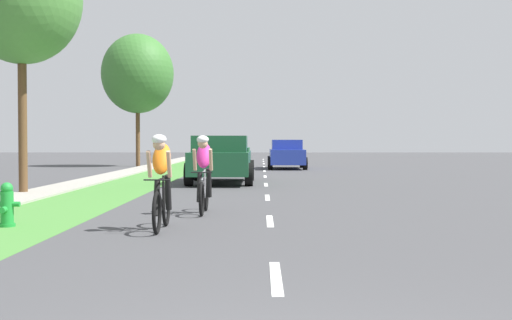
{
  "coord_description": "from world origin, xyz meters",
  "views": [
    {
      "loc": [
        -0.16,
        -3.58,
        1.48
      ],
      "look_at": [
        -0.32,
        17.31,
        0.87
      ],
      "focal_mm": 47.23,
      "sensor_mm": 36.0,
      "label": 1
    }
  ],
  "objects": [
    {
      "name": "cyclist_trailing",
      "position": [
        -1.32,
        9.97,
        0.81
      ],
      "size": [
        0.42,
        1.72,
        1.58
      ],
      "color": "black",
      "rests_on": "ground_plane"
    },
    {
      "name": "street_tree_far",
      "position": [
        -7.22,
        34.83,
        5.29
      ],
      "size": [
        4.11,
        4.11,
        7.56
      ],
      "color": "brown",
      "rests_on": "ground_plane"
    },
    {
      "name": "sedan_blue",
      "position": [
        1.18,
        31.71,
        0.77
      ],
      "size": [
        1.98,
        4.3,
        1.52
      ],
      "color": "#23389E",
      "rests_on": "ground_plane"
    },
    {
      "name": "fire_hydrant_green",
      "position": [
        -4.52,
        7.87,
        0.37
      ],
      "size": [
        0.44,
        0.38,
        0.76
      ],
      "color": "#1E8C33",
      "rests_on": "ground_plane"
    },
    {
      "name": "grass_verge",
      "position": [
        -4.52,
        20.0,
        0.0
      ],
      "size": [
        2.3,
        70.0,
        0.01
      ],
      "primitive_type": "cube",
      "color": "#478438",
      "rests_on": "ground_plane"
    },
    {
      "name": "sidewalk_concrete",
      "position": [
        -6.33,
        20.0,
        0.0
      ],
      "size": [
        1.32,
        70.0,
        0.1
      ],
      "primitive_type": "cube",
      "color": "#9E998E",
      "rests_on": "ground_plane"
    },
    {
      "name": "cyclist_lead",
      "position": [
        -1.8,
        7.44,
        0.81
      ],
      "size": [
        0.42,
        1.72,
        1.58
      ],
      "color": "black",
      "rests_on": "ground_plane"
    },
    {
      "name": "pickup_dark_green",
      "position": [
        -1.54,
        19.66,
        0.83
      ],
      "size": [
        2.22,
        5.1,
        1.64
      ],
      "color": "#194C2D",
      "rests_on": "ground_plane"
    },
    {
      "name": "lane_markings_center",
      "position": [
        0.0,
        24.0,
        0.0
      ],
      "size": [
        0.12,
        52.71,
        0.01
      ],
      "color": "white",
      "rests_on": "ground_plane"
    },
    {
      "name": "ground_plane",
      "position": [
        0.0,
        20.0,
        0.0
      ],
      "size": [
        120.0,
        120.0,
        0.0
      ],
      "primitive_type": "plane",
      "color": "#424244"
    }
  ]
}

